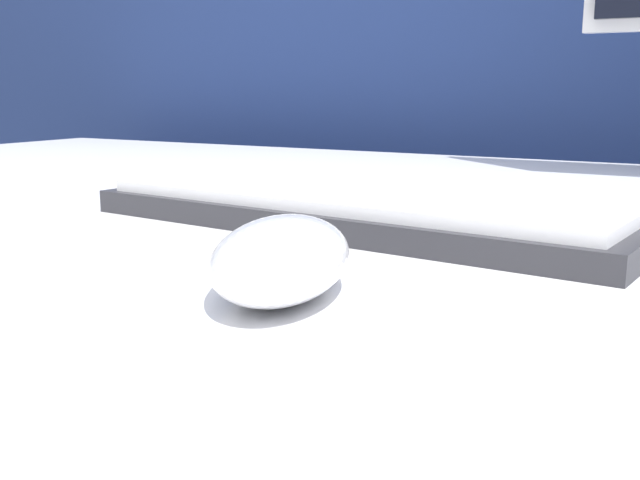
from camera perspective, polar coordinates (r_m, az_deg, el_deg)
computer_mouse_near at (r=0.34m, az=-2.92°, el=-1.32°), size 0.10×0.13×0.03m
keyboard at (r=0.50m, az=2.63°, el=2.32°), size 0.39×0.16×0.02m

